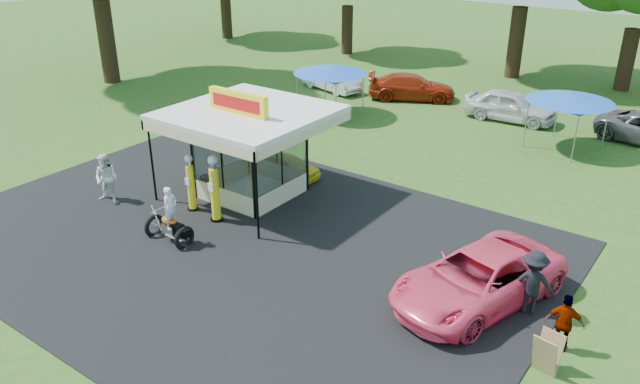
{
  "coord_description": "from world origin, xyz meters",
  "views": [
    {
      "loc": [
        12.9,
        -11.08,
        10.14
      ],
      "look_at": [
        1.95,
        4.0,
        1.54
      ],
      "focal_mm": 35.0,
      "sensor_mm": 36.0,
      "label": 1
    }
  ],
  "objects_px": {
    "gas_station_kiosk": "(250,151)",
    "tent_west": "(331,69)",
    "kiosk_car": "(288,165)",
    "bg_car_b": "(412,87)",
    "spectator_west": "(106,178)",
    "gas_pump_right": "(215,190)",
    "motorcycle": "(170,220)",
    "a_frame_sign": "(547,354)",
    "bg_car_c": "(510,106)",
    "spectator_east_b": "(565,323)",
    "gas_pump_left": "(191,184)",
    "tent_east": "(570,97)",
    "spectator_east_a": "(533,283)",
    "bg_car_a": "(332,79)",
    "pink_sedan": "(478,278)"
  },
  "relations": [
    {
      "from": "gas_pump_right",
      "to": "spectator_west",
      "type": "bearing_deg",
      "value": -164.61
    },
    {
      "from": "spectator_east_a",
      "to": "bg_car_a",
      "type": "bearing_deg",
      "value": -56.73
    },
    {
      "from": "gas_pump_left",
      "to": "bg_car_c",
      "type": "bearing_deg",
      "value": 72.0
    },
    {
      "from": "gas_pump_left",
      "to": "motorcycle",
      "type": "xyz_separation_m",
      "value": [
        1.19,
        -2.05,
        -0.24
      ]
    },
    {
      "from": "gas_station_kiosk",
      "to": "tent_west",
      "type": "height_order",
      "value": "gas_station_kiosk"
    },
    {
      "from": "motorcycle",
      "to": "spectator_east_a",
      "type": "height_order",
      "value": "motorcycle"
    },
    {
      "from": "a_frame_sign",
      "to": "tent_west",
      "type": "xyz_separation_m",
      "value": [
        -15.69,
        13.41,
        1.91
      ]
    },
    {
      "from": "kiosk_car",
      "to": "gas_pump_left",
      "type": "bearing_deg",
      "value": 169.32
    },
    {
      "from": "spectator_west",
      "to": "spectator_east_b",
      "type": "height_order",
      "value": "spectator_west"
    },
    {
      "from": "a_frame_sign",
      "to": "tent_east",
      "type": "bearing_deg",
      "value": 114.85
    },
    {
      "from": "spectator_east_a",
      "to": "pink_sedan",
      "type": "bearing_deg",
      "value": -1.83
    },
    {
      "from": "motorcycle",
      "to": "tent_east",
      "type": "xyz_separation_m",
      "value": [
        7.79,
        16.44,
        1.61
      ]
    },
    {
      "from": "bg_car_c",
      "to": "kiosk_car",
      "type": "bearing_deg",
      "value": 156.41
    },
    {
      "from": "spectator_west",
      "to": "bg_car_b",
      "type": "bearing_deg",
      "value": 61.68
    },
    {
      "from": "spectator_east_b",
      "to": "bg_car_b",
      "type": "xyz_separation_m",
      "value": [
        -13.7,
        17.51,
        -0.08
      ]
    },
    {
      "from": "gas_station_kiosk",
      "to": "bg_car_c",
      "type": "bearing_deg",
      "value": 72.37
    },
    {
      "from": "motorcycle",
      "to": "bg_car_a",
      "type": "relative_size",
      "value": 0.5
    },
    {
      "from": "kiosk_car",
      "to": "bg_car_b",
      "type": "xyz_separation_m",
      "value": [
        -1.31,
        12.92,
        0.23
      ]
    },
    {
      "from": "bg_car_a",
      "to": "tent_east",
      "type": "bearing_deg",
      "value": -83.81
    },
    {
      "from": "gas_pump_right",
      "to": "motorcycle",
      "type": "relative_size",
      "value": 1.2
    },
    {
      "from": "spectator_west",
      "to": "bg_car_b",
      "type": "xyz_separation_m",
      "value": [
        2.65,
        18.73,
        -0.22
      ]
    },
    {
      "from": "gas_station_kiosk",
      "to": "gas_pump_right",
      "type": "bearing_deg",
      "value": -79.07
    },
    {
      "from": "motorcycle",
      "to": "bg_car_b",
      "type": "xyz_separation_m",
      "value": [
        -1.64,
        19.46,
        -0.09
      ]
    },
    {
      "from": "gas_pump_right",
      "to": "bg_car_b",
      "type": "xyz_separation_m",
      "value": [
        -1.77,
        17.52,
        -0.47
      ]
    },
    {
      "from": "gas_station_kiosk",
      "to": "gas_pump_right",
      "type": "height_order",
      "value": "gas_station_kiosk"
    },
    {
      "from": "gas_pump_right",
      "to": "spectator_east_a",
      "type": "bearing_deg",
      "value": 5.63
    },
    {
      "from": "spectator_west",
      "to": "gas_pump_left",
      "type": "bearing_deg",
      "value": 2.64
    },
    {
      "from": "a_frame_sign",
      "to": "bg_car_c",
      "type": "height_order",
      "value": "bg_car_c"
    },
    {
      "from": "kiosk_car",
      "to": "spectator_east_b",
      "type": "bearing_deg",
      "value": -110.3
    },
    {
      "from": "gas_pump_left",
      "to": "bg_car_b",
      "type": "height_order",
      "value": "gas_pump_left"
    },
    {
      "from": "bg_car_a",
      "to": "kiosk_car",
      "type": "bearing_deg",
      "value": -138.91
    },
    {
      "from": "spectator_east_a",
      "to": "bg_car_b",
      "type": "height_order",
      "value": "spectator_east_a"
    },
    {
      "from": "gas_pump_left",
      "to": "bg_car_c",
      "type": "relative_size",
      "value": 0.47
    },
    {
      "from": "kiosk_car",
      "to": "bg_car_b",
      "type": "relative_size",
      "value": 0.57
    },
    {
      "from": "bg_car_c",
      "to": "tent_east",
      "type": "relative_size",
      "value": 1.2
    },
    {
      "from": "pink_sedan",
      "to": "tent_west",
      "type": "height_order",
      "value": "tent_west"
    },
    {
      "from": "tent_east",
      "to": "tent_west",
      "type": "bearing_deg",
      "value": -169.48
    },
    {
      "from": "gas_pump_left",
      "to": "bg_car_a",
      "type": "xyz_separation_m",
      "value": [
        -5.24,
        16.29,
        -0.36
      ]
    },
    {
      "from": "kiosk_car",
      "to": "bg_car_c",
      "type": "height_order",
      "value": "bg_car_c"
    },
    {
      "from": "kiosk_car",
      "to": "spectator_east_a",
      "type": "relative_size",
      "value": 1.47
    },
    {
      "from": "gas_pump_left",
      "to": "spectator_east_a",
      "type": "relative_size",
      "value": 1.13
    },
    {
      "from": "kiosk_car",
      "to": "spectator_west",
      "type": "distance_m",
      "value": 7.04
    },
    {
      "from": "motorcycle",
      "to": "a_frame_sign",
      "type": "bearing_deg",
      "value": 4.16
    },
    {
      "from": "bg_car_b",
      "to": "tent_west",
      "type": "relative_size",
      "value": 1.28
    },
    {
      "from": "spectator_west",
      "to": "bg_car_c",
      "type": "distance_m",
      "value": 20.19
    },
    {
      "from": "tent_east",
      "to": "gas_station_kiosk",
      "type": "bearing_deg",
      "value": -123.88
    },
    {
      "from": "bg_car_a",
      "to": "spectator_west",
      "type": "bearing_deg",
      "value": -159.28
    },
    {
      "from": "tent_west",
      "to": "spectator_east_b",
      "type": "bearing_deg",
      "value": -38.12
    },
    {
      "from": "spectator_west",
      "to": "spectator_east_b",
      "type": "bearing_deg",
      "value": -16.01
    },
    {
      "from": "spectator_west",
      "to": "bg_car_b",
      "type": "distance_m",
      "value": 18.92
    }
  ]
}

